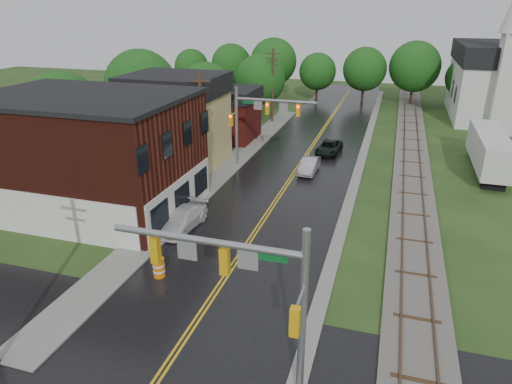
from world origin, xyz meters
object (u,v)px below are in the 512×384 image
at_px(suv_dark, 329,148).
at_px(construction_barrel, 159,268).
at_px(tree_left_c, 207,89).
at_px(pickup_white, 182,219).
at_px(semi_trailer, 489,149).
at_px(utility_pole_c, 273,85).
at_px(traffic_signal_far, 259,114).
at_px(sedan_silver, 309,165).
at_px(brick_building, 89,153).
at_px(tree_left_e, 261,81).
at_px(tree_left_b, 142,88).
at_px(church, 500,74).
at_px(tree_left_a, 64,112).
at_px(utility_pole_b, 202,127).
at_px(traffic_signal_near, 245,277).

bearing_deg(suv_dark, construction_barrel, -97.75).
xyz_separation_m(tree_left_c, pickup_white, (9.05, -26.25, -3.84)).
bearing_deg(semi_trailer, utility_pole_c, 151.69).
bearing_deg(traffic_signal_far, sedan_silver, -0.85).
bearing_deg(pickup_white, brick_building, 174.84).
bearing_deg(semi_trailer, suv_dark, 174.58).
relative_size(tree_left_e, semi_trailer, 0.75).
distance_m(traffic_signal_far, construction_barrel, 19.56).
xyz_separation_m(brick_building, tree_left_b, (-5.36, 16.90, 1.57)).
distance_m(tree_left_c, sedan_silver, 20.23).
distance_m(brick_building, tree_left_e, 31.12).
distance_m(church, pickup_white, 47.42).
bearing_deg(tree_left_e, construction_barrel, -81.98).
bearing_deg(tree_left_c, church, 22.24).
xyz_separation_m(pickup_white, semi_trailer, (21.02, 17.96, 1.44)).
relative_size(utility_pole_c, tree_left_e, 1.10).
height_order(tree_left_c, construction_barrel, tree_left_c).
relative_size(semi_trailer, construction_barrel, 9.56).
distance_m(suv_dark, construction_barrel, 25.62).
relative_size(tree_left_c, pickup_white, 1.64).
bearing_deg(utility_pole_c, suv_dark, -51.30).
relative_size(traffic_signal_far, sedan_silver, 1.86).
bearing_deg(suv_dark, utility_pole_c, 133.47).
bearing_deg(semi_trailer, tree_left_b, 179.50).
height_order(utility_pole_c, tree_left_b, tree_left_b).
xyz_separation_m(tree_left_c, tree_left_e, (5.00, 6.00, 0.30)).
xyz_separation_m(brick_building, semi_trailer, (28.70, 16.60, -2.03)).
height_order(tree_left_c, semi_trailer, tree_left_c).
bearing_deg(tree_left_a, semi_trailer, 15.06).
relative_size(utility_pole_b, tree_left_c, 1.18).
height_order(sedan_silver, pickup_white, pickup_white).
bearing_deg(brick_building, traffic_signal_far, 53.08).
relative_size(traffic_signal_near, utility_pole_c, 0.82).
bearing_deg(pickup_white, tree_left_a, 156.10).
height_order(tree_left_a, semi_trailer, tree_left_a).
height_order(church, construction_barrel, church).
bearing_deg(tree_left_c, construction_barrel, -72.06).
bearing_deg(traffic_signal_far, tree_left_c, 128.82).
relative_size(utility_pole_b, suv_dark, 2.00).
relative_size(traffic_signal_far, tree_left_c, 0.96).
bearing_deg(utility_pole_c, tree_left_c, -149.80).
height_order(tree_left_c, suv_dark, tree_left_c).
relative_size(brick_building, traffic_signal_near, 1.95).
relative_size(suv_dark, sedan_silver, 1.14).
bearing_deg(traffic_signal_far, brick_building, -126.92).
bearing_deg(traffic_signal_far, tree_left_e, 105.89).
height_order(suv_dark, pickup_white, pickup_white).
height_order(church, semi_trailer, church).
xyz_separation_m(utility_pole_b, sedan_silver, (8.00, 4.93, -4.07)).
bearing_deg(tree_left_a, brick_building, -43.13).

